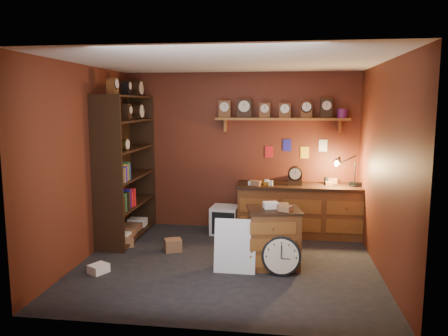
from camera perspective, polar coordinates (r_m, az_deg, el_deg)
floor at (r=6.13m, az=0.41°, el=-12.32°), size 4.00×4.00×0.00m
room_shell at (r=5.85m, az=1.00°, el=4.00°), size 4.02×3.62×2.71m
shelving_unit at (r=7.19m, az=-12.89°, el=0.86°), size 0.47×1.60×2.58m
workbench at (r=7.37m, az=10.05°, el=-5.05°), size 2.12×0.66×1.36m
low_cabinet at (r=5.94m, az=6.47°, el=-8.70°), size 0.78×0.69×0.88m
big_round_clock at (r=5.71m, az=7.48°, el=-11.34°), size 0.50×0.17×0.50m
white_panel at (r=5.84m, az=1.42°, el=-13.39°), size 0.54×0.16×0.71m
mini_fridge at (r=7.40m, az=0.12°, el=-6.79°), size 0.48×0.50×0.46m
floor_box_a at (r=6.95m, az=-12.86°, el=-9.34°), size 0.32×0.31×0.16m
floor_box_b at (r=6.01m, az=-16.07°, el=-12.51°), size 0.27×0.29×0.11m
floor_box_c at (r=6.62m, az=-6.66°, el=-9.97°), size 0.30×0.28×0.18m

